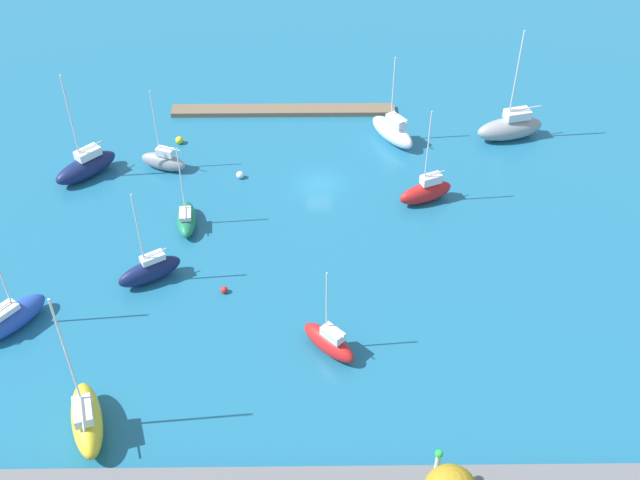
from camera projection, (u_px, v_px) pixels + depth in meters
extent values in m
plane|color=#1E668C|center=(319.00, 184.00, 80.00)|extent=(160.00, 160.00, 0.00)
cube|color=brown|center=(283.00, 110.00, 90.49)|extent=(26.02, 2.13, 0.57)
cylinder|color=silver|center=(436.00, 470.00, 51.12)|extent=(0.36, 0.36, 3.20)
sphere|color=green|center=(439.00, 454.00, 49.91)|extent=(0.56, 0.56, 0.56)
ellipsoid|color=#141E4C|center=(150.00, 271.00, 68.39)|extent=(5.82, 4.45, 2.18)
cube|color=silver|center=(152.00, 258.00, 67.67)|extent=(2.30, 1.94, 0.61)
cylinder|color=silver|center=(138.00, 230.00, 65.09)|extent=(0.14, 0.14, 7.59)
cylinder|color=silver|center=(155.00, 253.00, 67.49)|extent=(1.87, 1.21, 0.11)
ellipsoid|color=gray|center=(163.00, 162.00, 81.45)|extent=(5.31, 3.22, 1.85)
cube|color=silver|center=(165.00, 152.00, 80.48)|extent=(2.04, 1.52, 0.82)
cylinder|color=silver|center=(155.00, 123.00, 78.47)|extent=(0.12, 0.12, 7.49)
cylinder|color=silver|center=(169.00, 148.00, 79.97)|extent=(2.36, 0.93, 0.10)
ellipsoid|color=red|center=(329.00, 342.00, 62.23)|extent=(4.95, 5.02, 1.93)
cube|color=silver|center=(333.00, 334.00, 61.12)|extent=(2.07, 2.09, 0.78)
cylinder|color=silver|center=(327.00, 304.00, 59.62)|extent=(0.13, 0.13, 6.52)
cylinder|color=silver|center=(335.00, 331.00, 60.63)|extent=(1.41, 1.44, 0.10)
ellipsoid|color=#19724C|center=(186.00, 219.00, 74.34)|extent=(2.36, 5.36, 1.62)
cube|color=silver|center=(185.00, 214.00, 73.35)|extent=(1.28, 1.97, 0.44)
cylinder|color=silver|center=(181.00, 181.00, 71.66)|extent=(0.12, 0.12, 7.18)
cylinder|color=silver|center=(185.00, 213.00, 72.86)|extent=(0.32, 2.01, 0.10)
ellipsoid|color=#2347B2|center=(13.00, 318.00, 64.20)|extent=(5.56, 6.39, 2.04)
cube|color=silver|center=(4.00, 311.00, 63.05)|extent=(2.41, 2.61, 0.52)
ellipsoid|color=yellow|center=(87.00, 420.00, 56.07)|extent=(4.07, 7.09, 2.68)
cube|color=silver|center=(83.00, 411.00, 54.54)|extent=(1.96, 2.71, 0.80)
cylinder|color=silver|center=(67.00, 356.00, 51.94)|extent=(0.16, 0.16, 10.71)
cylinder|color=silver|center=(82.00, 414.00, 53.69)|extent=(1.05, 3.02, 0.13)
ellipsoid|color=white|center=(392.00, 132.00, 85.24)|extent=(5.27, 6.49, 2.45)
cube|color=silver|center=(396.00, 121.00, 83.79)|extent=(2.28, 2.59, 0.98)
cylinder|color=silver|center=(393.00, 90.00, 82.13)|extent=(0.16, 0.16, 7.69)
cylinder|color=silver|center=(399.00, 117.00, 83.11)|extent=(1.54, 2.17, 0.13)
ellipsoid|color=#141E4C|center=(86.00, 168.00, 80.35)|extent=(6.57, 6.65, 2.20)
cube|color=silver|center=(88.00, 153.00, 79.66)|extent=(2.76, 2.78, 0.86)
cylinder|color=silver|center=(71.00, 119.00, 76.26)|extent=(0.17, 0.17, 9.75)
cylinder|color=silver|center=(91.00, 146.00, 79.53)|extent=(2.03, 2.07, 0.14)
ellipsoid|color=gray|center=(510.00, 129.00, 85.72)|extent=(8.04, 4.40, 2.51)
cube|color=silver|center=(517.00, 114.00, 84.71)|extent=(3.05, 2.19, 0.95)
cylinder|color=silver|center=(516.00, 77.00, 81.43)|extent=(0.18, 0.18, 10.42)
cylinder|color=silver|center=(526.00, 108.00, 84.47)|extent=(3.64, 1.05, 0.15)
ellipsoid|color=red|center=(426.00, 193.00, 77.13)|extent=(5.93, 3.77, 2.16)
cube|color=silver|center=(431.00, 179.00, 76.26)|extent=(2.29, 1.74, 0.91)
cylinder|color=silver|center=(428.00, 149.00, 73.61)|extent=(0.14, 0.14, 8.36)
cylinder|color=silver|center=(435.00, 173.00, 75.98)|extent=(2.11, 0.96, 0.11)
sphere|color=white|center=(240.00, 175.00, 80.57)|extent=(0.79, 0.79, 0.79)
sphere|color=yellow|center=(179.00, 140.00, 85.47)|extent=(0.85, 0.85, 0.85)
sphere|color=red|center=(224.00, 290.00, 67.74)|extent=(0.64, 0.64, 0.64)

